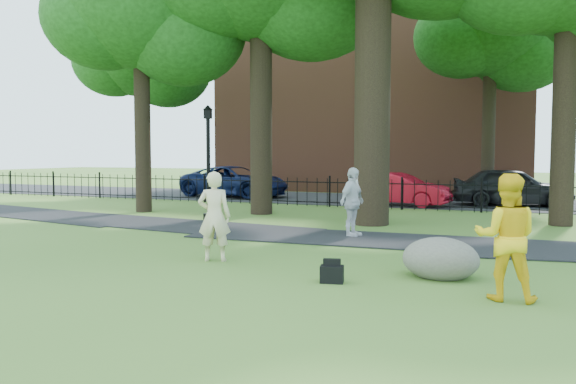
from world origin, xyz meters
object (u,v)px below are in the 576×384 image
at_px(man, 506,237).
at_px(lamppost, 208,164).
at_px(woman, 214,216).
at_px(boulder, 441,256).
at_px(red_sedan, 399,189).

height_order(man, lamppost, lamppost).
xyz_separation_m(woman, man, (5.67, -1.03, 0.03)).
distance_m(boulder, red_sedan, 13.92).
distance_m(lamppost, red_sedan, 8.97).
distance_m(woman, red_sedan, 13.70).
bearing_deg(woman, man, 149.61).
bearing_deg(boulder, woman, -178.10).
distance_m(woman, man, 5.76).
relative_size(man, boulder, 1.43).
relative_size(boulder, red_sedan, 0.32).
distance_m(man, lamppost, 11.95).
bearing_deg(man, lamppost, -39.82).
height_order(woman, man, man).
bearing_deg(woman, red_sedan, -114.94).
relative_size(boulder, lamppost, 0.35).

